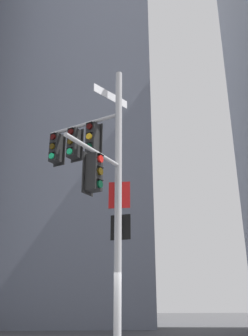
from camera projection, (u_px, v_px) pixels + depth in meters
The scene contains 2 objects.
building_mid_block at pixel (70, 140), 36.84m from camera, with size 14.47×14.47×34.63m, color slate.
signal_pole_assembly at pixel (94, 172), 10.86m from camera, with size 2.65×3.82×8.80m.
Camera 1 is at (-0.70, -9.97, 1.75)m, focal length 38.62 mm.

